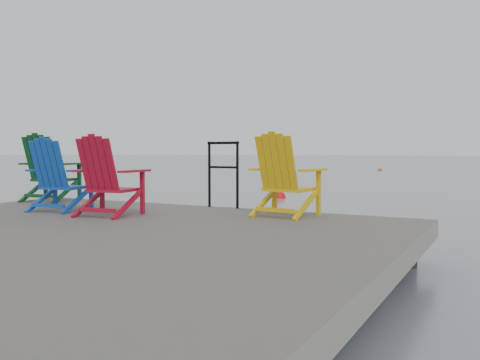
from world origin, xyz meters
The scene contains 9 objects.
ground centered at (0.00, 0.00, 0.00)m, with size 400.00×400.00×0.00m, color slate.
dock centered at (0.00, 0.00, 0.35)m, with size 6.00×5.00×1.40m.
handrail centered at (0.25, 2.45, 1.04)m, with size 0.48×0.04×0.90m.
chair_green centered at (-2.57, 1.97, 1.01)m, with size 0.91×0.86×1.00m.
chair_blue centered at (-1.41, 1.10, 0.96)m, with size 0.81×0.76×0.91m.
chair_red centered at (-0.50, 1.01, 0.97)m, with size 0.81×0.76×0.93m.
chair_yellow centered at (1.35, 1.97, 0.98)m, with size 0.81×0.75×0.96m.
buoy_a centered at (-1.93, 9.29, 0.00)m, with size 0.38×0.38×0.38m, color red.
buoy_b centered at (-4.23, 31.57, 0.00)m, with size 0.34×0.34×0.34m, color #C6490B.
Camera 1 is at (3.70, -3.51, 1.25)m, focal length 38.00 mm.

